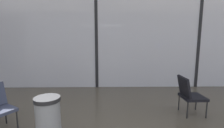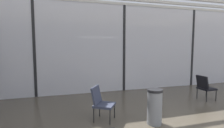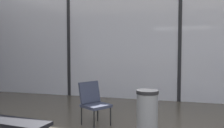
{
  "view_description": "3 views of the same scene",
  "coord_description": "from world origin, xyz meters",
  "px_view_note": "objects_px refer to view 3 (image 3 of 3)",
  "views": [
    {
      "loc": [
        0.43,
        -0.53,
        1.72
      ],
      "look_at": [
        0.52,
        4.74,
        0.89
      ],
      "focal_mm": 26.69,
      "sensor_mm": 36.0,
      "label": 1
    },
    {
      "loc": [
        -2.7,
        -1.92,
        1.89
      ],
      "look_at": [
        -0.67,
        4.71,
        1.2
      ],
      "focal_mm": 28.7,
      "sensor_mm": 36.0,
      "label": 2
    },
    {
      "loc": [
        0.08,
        -2.42,
        1.58
      ],
      "look_at": [
        -1.82,
        4.38,
        1.12
      ],
      "focal_mm": 40.51,
      "sensor_mm": 36.0,
      "label": 3
    }
  ],
  "objects_px": {
    "trash_bin": "(147,115)",
    "waiting_bench": "(5,126)",
    "parked_airplane": "(188,42)",
    "lounge_chair_2": "(93,100)"
  },
  "relations": [
    {
      "from": "parked_airplane",
      "to": "trash_bin",
      "type": "height_order",
      "value": "parked_airplane"
    },
    {
      "from": "lounge_chair_2",
      "to": "parked_airplane",
      "type": "bearing_deg",
      "value": 19.48
    },
    {
      "from": "trash_bin",
      "to": "waiting_bench",
      "type": "bearing_deg",
      "value": -154.7
    },
    {
      "from": "lounge_chair_2",
      "to": "trash_bin",
      "type": "xyz_separation_m",
      "value": [
        1.19,
        -0.6,
        -0.06
      ]
    },
    {
      "from": "parked_airplane",
      "to": "trash_bin",
      "type": "relative_size",
      "value": 16.4
    },
    {
      "from": "parked_airplane",
      "to": "waiting_bench",
      "type": "bearing_deg",
      "value": -105.96
    },
    {
      "from": "lounge_chair_2",
      "to": "trash_bin",
      "type": "height_order",
      "value": "lounge_chair_2"
    },
    {
      "from": "parked_airplane",
      "to": "trash_bin",
      "type": "xyz_separation_m",
      "value": [
        -0.85,
        -9.21,
        -1.42
      ]
    },
    {
      "from": "parked_airplane",
      "to": "lounge_chair_2",
      "type": "height_order",
      "value": "parked_airplane"
    },
    {
      "from": "parked_airplane",
      "to": "lounge_chair_2",
      "type": "distance_m",
      "value": 8.95
    }
  ]
}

